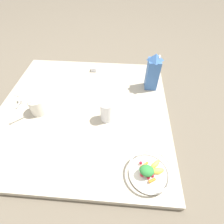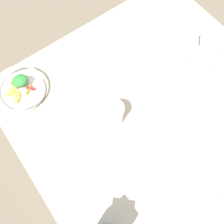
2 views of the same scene
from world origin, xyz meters
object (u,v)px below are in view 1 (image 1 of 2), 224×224
object	(u,v)px
yogurt_tub	(37,105)
spice_jar	(94,69)
fruit_bowl	(150,171)
drinking_cup	(107,111)
milk_carton	(153,71)

from	to	relation	value
yogurt_tub	spice_jar	world-z (taller)	yogurt_tub
fruit_bowl	drinking_cup	distance (m)	0.45
spice_jar	drinking_cup	bearing A→B (deg)	-162.95
milk_carton	drinking_cup	xyz separation A→B (m)	(-0.36, 0.31, -0.07)
milk_carton	spice_jar	bearing A→B (deg)	68.90
yogurt_tub	drinking_cup	bearing A→B (deg)	-93.48
drinking_cup	spice_jar	distance (m)	0.57
drinking_cup	fruit_bowl	bearing A→B (deg)	-144.37
fruit_bowl	spice_jar	distance (m)	1.00
yogurt_tub	spice_jar	xyz separation A→B (m)	(0.52, -0.30, -0.05)
milk_carton	spice_jar	size ratio (longest dim) A/B	6.51
milk_carton	fruit_bowl	bearing A→B (deg)	175.91
fruit_bowl	spice_jar	world-z (taller)	fruit_bowl
milk_carton	drinking_cup	world-z (taller)	milk_carton
fruit_bowl	drinking_cup	bearing A→B (deg)	35.63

